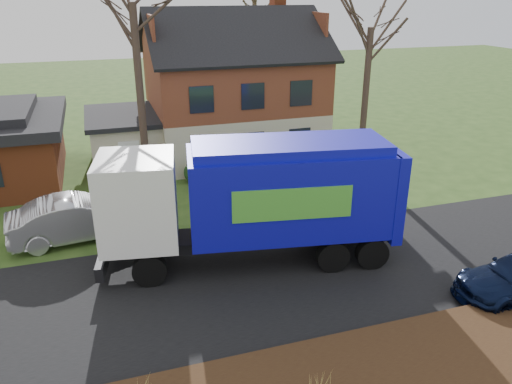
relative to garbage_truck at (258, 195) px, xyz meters
name	(u,v)px	position (x,y,z in m)	size (l,w,h in m)	color
ground	(288,276)	(0.63, -1.40, -2.50)	(120.00, 120.00, 0.00)	#2A4617
road	(288,276)	(0.63, -1.40, -2.49)	(80.00, 7.00, 0.02)	black
mulch_verge	(369,383)	(0.63, -6.70, -2.35)	(80.00, 3.50, 0.30)	black
main_house	(224,84)	(2.12, 12.51, 1.53)	(12.95, 8.95, 9.26)	beige
garbage_truck	(258,195)	(0.00, 0.00, 0.00)	(10.41, 4.32, 4.33)	black
silver_sedan	(78,218)	(-6.01, 3.70, -1.66)	(1.78, 5.10, 1.68)	#B6B8BF
tree_front_east	(373,1)	(8.34, 7.73, 5.91)	(3.72, 3.72, 10.34)	#413127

